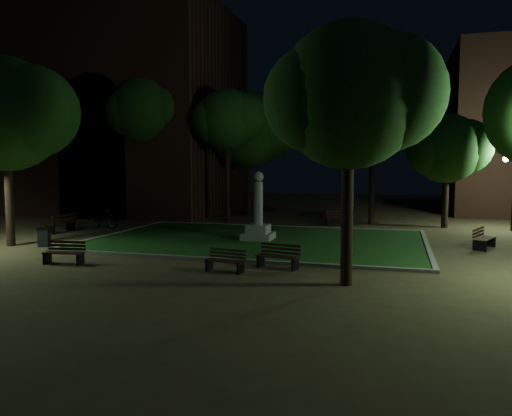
% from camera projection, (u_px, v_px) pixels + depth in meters
% --- Properties ---
extents(ground, '(80.00, 80.00, 0.00)m').
position_uv_depth(ground, '(246.00, 248.00, 21.66)').
color(ground, '#4B3E25').
extents(lawn, '(15.00, 10.00, 0.08)m').
position_uv_depth(lawn, '(258.00, 240.00, 23.57)').
color(lawn, '#1A4515').
rests_on(lawn, ground).
extents(lawn_kerb, '(15.40, 10.40, 0.12)m').
position_uv_depth(lawn_kerb, '(258.00, 240.00, 23.57)').
color(lawn_kerb, slate).
rests_on(lawn_kerb, ground).
extents(monument, '(1.40, 1.40, 3.20)m').
position_uv_depth(monument, '(258.00, 221.00, 23.49)').
color(monument, gray).
rests_on(monument, lawn).
extents(building_main, '(20.00, 12.00, 15.00)m').
position_uv_depth(building_main, '(102.00, 115.00, 38.51)').
color(building_main, '#532D21').
rests_on(building_main, ground).
extents(tree_west, '(6.10, 4.98, 8.28)m').
position_uv_depth(tree_west, '(7.00, 114.00, 21.64)').
color(tree_west, black).
rests_on(tree_west, ground).
extents(tree_north_wl, '(4.61, 3.77, 8.25)m').
position_uv_depth(tree_north_wl, '(228.00, 120.00, 30.66)').
color(tree_north_wl, black).
rests_on(tree_north_wl, ground).
extents(tree_north_er, '(5.77, 4.71, 8.81)m').
position_uv_depth(tree_north_er, '(375.00, 116.00, 29.44)').
color(tree_north_er, black).
rests_on(tree_north_er, ground).
extents(tree_ne, '(4.78, 3.90, 6.44)m').
position_uv_depth(tree_ne, '(449.00, 149.00, 28.04)').
color(tree_ne, black).
rests_on(tree_ne, ground).
extents(tree_se, '(5.27, 4.30, 7.76)m').
position_uv_depth(tree_se, '(352.00, 96.00, 14.51)').
color(tree_se, black).
rests_on(tree_se, ground).
extents(tree_nw, '(5.74, 4.68, 9.38)m').
position_uv_depth(tree_nw, '(150.00, 111.00, 32.35)').
color(tree_nw, black).
rests_on(tree_nw, ground).
extents(tree_far_north, '(6.48, 5.29, 8.61)m').
position_uv_depth(tree_far_north, '(250.00, 130.00, 34.54)').
color(tree_far_north, black).
rests_on(tree_far_north, ground).
extents(lamppost_nw, '(1.18, 0.28, 4.37)m').
position_uv_depth(lamppost_nw, '(133.00, 172.00, 33.35)').
color(lamppost_nw, black).
rests_on(lamppost_nw, ground).
extents(bench_near_left, '(1.44, 0.70, 0.76)m').
position_uv_depth(bench_near_left, '(225.00, 261.00, 16.86)').
color(bench_near_left, black).
rests_on(bench_near_left, ground).
extents(bench_near_right, '(1.60, 0.84, 0.84)m').
position_uv_depth(bench_near_right, '(278.00, 257.00, 17.42)').
color(bench_near_right, black).
rests_on(bench_near_right, ground).
extents(bench_west_near, '(1.53, 0.69, 0.81)m').
position_uv_depth(bench_west_near, '(64.00, 253.00, 18.20)').
color(bench_west_near, black).
rests_on(bench_west_near, ground).
extents(bench_left_side, '(0.75, 1.80, 0.96)m').
position_uv_depth(bench_left_side, '(61.00, 224.00, 26.46)').
color(bench_left_side, black).
rests_on(bench_left_side, ground).
extents(bench_right_side, '(1.15, 1.70, 0.89)m').
position_uv_depth(bench_right_side, '(483.00, 239.00, 21.38)').
color(bench_right_side, black).
rests_on(bench_right_side, ground).
extents(bench_far_side, '(1.78, 0.97, 0.93)m').
position_uv_depth(bench_far_side, '(340.00, 218.00, 29.19)').
color(bench_far_side, black).
rests_on(bench_far_side, ground).
extents(trash_bin, '(0.63, 0.63, 0.84)m').
position_uv_depth(trash_bin, '(44.00, 237.00, 21.97)').
color(trash_bin, black).
rests_on(trash_bin, ground).
extents(bicycle, '(2.02, 0.99, 1.01)m').
position_uv_depth(bicycle, '(104.00, 219.00, 28.38)').
color(bicycle, black).
rests_on(bicycle, ground).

